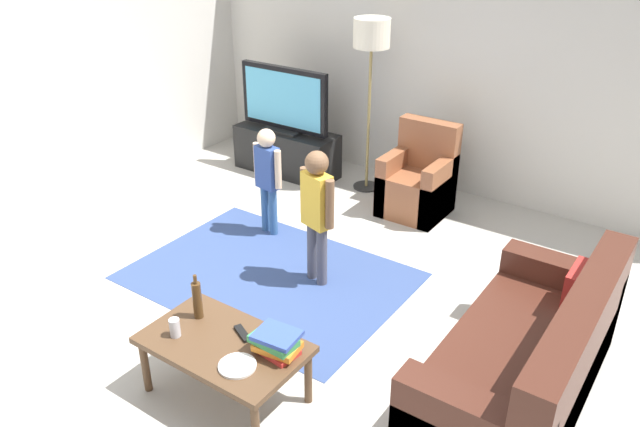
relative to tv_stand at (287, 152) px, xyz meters
The scene contains 17 objects.
ground 2.83m from the tv_stand, 54.54° to the right, with size 7.80×7.80×0.00m, color #B2ADA3.
wall_back 2.10m from the tv_stand, 23.22° to the left, with size 6.00×0.12×2.70m, color silver.
wall_left 2.89m from the tv_stand, 120.68° to the right, with size 0.12×6.00×2.70m, color silver.
area_rug 2.22m from the tv_stand, 56.37° to the right, with size 2.20×1.60×0.01m, color #33477A.
tv_stand is the anchor object (origin of this frame).
tv 0.60m from the tv_stand, 90.00° to the right, with size 1.10×0.28×0.71m.
couch 4.00m from the tv_stand, 30.73° to the right, with size 0.80×1.80×0.86m.
armchair 1.67m from the tv_stand, ahead, with size 0.60×0.60×0.90m.
floor_lamp 1.62m from the tv_stand, ahead, with size 0.36×0.36×1.78m.
child_near_tv 1.48m from the tv_stand, 59.00° to the right, with size 0.34×0.16×1.01m.
child_center 2.33m from the tv_stand, 46.38° to the right, with size 0.37×0.20×1.13m.
coffee_table 3.59m from the tv_stand, 58.56° to the right, with size 1.00×0.60×0.42m.
book_stack 3.70m from the tv_stand, 53.36° to the right, with size 0.30×0.23×0.14m.
bottle 3.37m from the tv_stand, 62.04° to the right, with size 0.06×0.06×0.31m.
tv_remote 3.52m from the tv_stand, 56.84° to the right, with size 0.17×0.05×0.02m, color black.
soda_can 3.57m from the tv_stand, 63.41° to the right, with size 0.07×0.07×0.12m, color silver.
plate 3.82m from the tv_stand, 56.67° to the right, with size 0.22×0.22×0.02m.
Camera 1 is at (2.43, -2.90, 2.82)m, focal length 35.14 mm.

